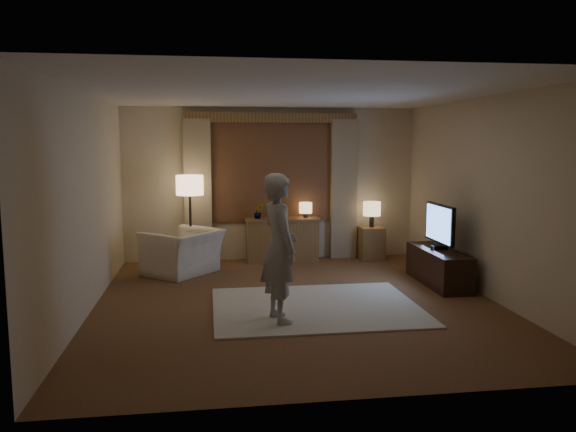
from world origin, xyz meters
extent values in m
cube|color=brown|center=(0.00, 0.00, -0.01)|extent=(5.00, 5.50, 0.02)
cube|color=silver|center=(0.00, 0.00, 2.61)|extent=(5.00, 5.50, 0.02)
cube|color=beige|center=(0.00, 2.76, 1.30)|extent=(5.00, 0.02, 2.60)
cube|color=beige|center=(0.00, -2.76, 1.30)|extent=(5.00, 0.02, 2.60)
cube|color=beige|center=(-2.51, 0.00, 1.30)|extent=(0.02, 5.50, 2.60)
cube|color=beige|center=(2.51, 0.00, 1.30)|extent=(0.02, 5.50, 2.60)
cube|color=black|center=(0.00, 2.73, 1.55)|extent=(2.00, 0.01, 1.70)
cube|color=brown|center=(0.00, 2.72, 1.55)|extent=(2.08, 0.04, 1.78)
cube|color=tan|center=(-1.25, 2.65, 1.20)|extent=(0.45, 0.12, 2.40)
cube|color=tan|center=(1.25, 2.65, 1.20)|extent=(0.45, 0.12, 2.40)
cube|color=brown|center=(0.00, 2.67, 2.42)|extent=(2.90, 0.14, 0.16)
cube|color=beige|center=(0.20, -0.26, 0.01)|extent=(2.50, 2.00, 0.02)
cube|color=brown|center=(0.15, 2.50, 0.35)|extent=(1.20, 0.40, 0.70)
cube|color=brown|center=(0.15, 2.50, 0.80)|extent=(0.16, 0.02, 0.20)
imported|color=#999999|center=(-0.25, 2.50, 0.85)|extent=(0.17, 0.13, 0.30)
cylinder|color=black|center=(0.55, 2.50, 0.76)|extent=(0.08, 0.08, 0.12)
cylinder|color=#FFD499|center=(0.55, 2.50, 0.91)|extent=(0.22, 0.22, 0.18)
cylinder|color=black|center=(-1.37, 2.24, 0.01)|extent=(0.32, 0.32, 0.03)
cylinder|color=black|center=(-1.37, 2.24, 0.59)|extent=(0.04, 0.04, 1.19)
cylinder|color=#FFD499|center=(-1.37, 2.24, 1.33)|extent=(0.44, 0.44, 0.32)
imported|color=beige|center=(-1.49, 1.79, 0.34)|extent=(1.37, 1.38, 0.68)
cube|color=brown|center=(1.70, 2.45, 0.28)|extent=(0.40, 0.40, 0.56)
cylinder|color=black|center=(1.70, 2.45, 0.66)|extent=(0.08, 0.08, 0.20)
cylinder|color=#FFD499|center=(1.70, 2.45, 0.88)|extent=(0.30, 0.30, 0.24)
cube|color=black|center=(2.15, 0.63, 0.25)|extent=(0.45, 1.40, 0.50)
cube|color=black|center=(2.15, 0.63, 0.53)|extent=(0.22, 0.10, 0.06)
cube|color=black|center=(2.15, 0.63, 0.87)|extent=(0.05, 0.90, 0.55)
cube|color=#5D95FE|center=(2.12, 0.63, 0.87)|extent=(0.00, 0.83, 0.49)
imported|color=#A7A19A|center=(-0.31, -0.75, 0.85)|extent=(0.52, 0.68, 1.66)
camera|label=1|loc=(-1.09, -6.81, 2.00)|focal=35.00mm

